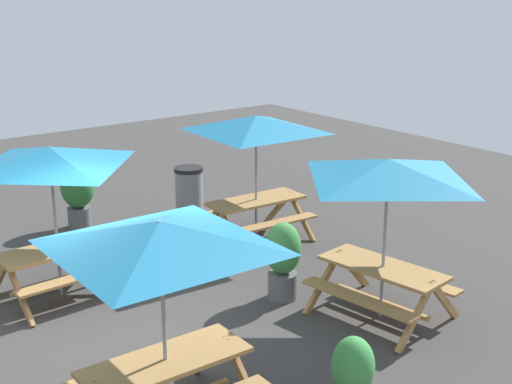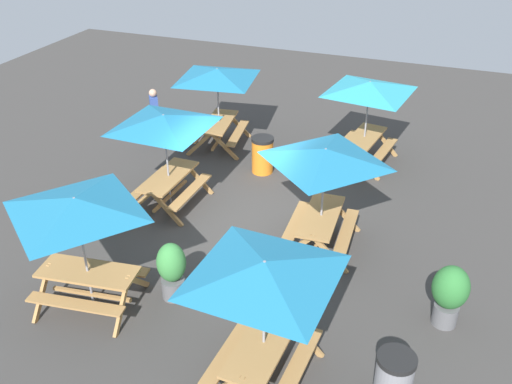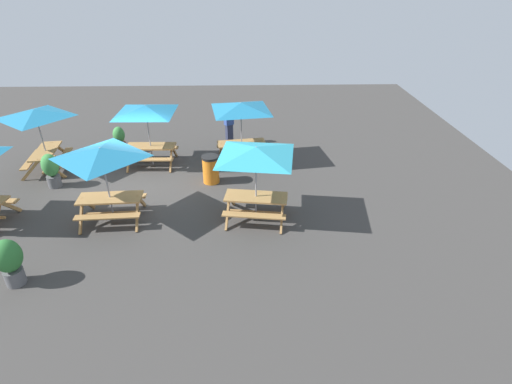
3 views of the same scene
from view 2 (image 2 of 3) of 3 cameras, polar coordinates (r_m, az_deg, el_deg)
The scene contains 13 objects.
ground_plane at distance 13.05m, azimuth -1.77°, elevation -3.06°, with size 27.02×27.02×0.00m, color #3D3A38.
picnic_table_0 at distance 11.36m, azimuth 6.90°, elevation 2.92°, with size 2.11×2.11×2.34m.
picnic_table_1 at distance 8.23m, azimuth 0.84°, elevation -8.68°, with size 2.82×2.82×2.34m.
picnic_table_2 at distance 15.15m, azimuth 11.24°, elevation 9.68°, with size 2.80×2.80×2.34m.
picnic_table_3 at distance 15.88m, azimuth -3.88°, elevation 11.15°, with size 2.80×2.80×2.34m.
picnic_table_4 at distance 13.00m, azimuth -9.16°, elevation 6.38°, with size 2.83×2.83×2.34m.
picnic_table_5 at distance 10.12m, azimuth -17.49°, elevation -2.05°, with size 2.25×2.25×2.34m.
trash_bin_orange at distance 14.95m, azimuth 0.65°, elevation 3.75°, with size 0.59×0.59×0.98m.
trash_bin_gray at distance 9.11m, azimuth 13.57°, elevation -17.88°, with size 0.59×0.59×0.98m.
potted_plant_0 at distance 13.19m, azimuth -16.58°, elevation -1.31°, with size 0.46×0.46×1.05m.
potted_plant_1 at distance 10.71m, azimuth -8.42°, elevation -7.61°, with size 0.54×0.54×1.19m.
potted_plant_2 at distance 10.55m, azimuth 18.81°, elevation -9.49°, with size 0.64×0.64×1.22m.
person_standing at distance 16.61m, azimuth -10.07°, elevation 7.54°, with size 0.42×0.39×1.67m.
Camera 2 is at (-10.06, -4.24, 7.15)m, focal length 40.00 mm.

